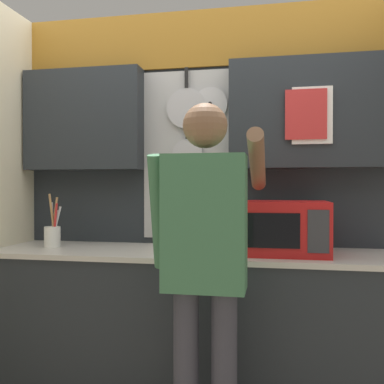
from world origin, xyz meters
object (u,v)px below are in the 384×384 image
(microwave, at_px, (283,227))
(person, at_px, (205,250))
(utensil_crock, at_px, (53,234))
(knife_block, at_px, (188,234))

(microwave, relative_size, person, 0.29)
(microwave, bearing_deg, utensil_crock, 179.86)
(person, bearing_deg, knife_block, 109.86)
(microwave, distance_m, utensil_crock, 1.44)
(knife_block, bearing_deg, utensil_crock, 179.83)
(knife_block, distance_m, person, 0.56)
(knife_block, xyz_separation_m, person, (0.19, -0.53, -0.02))
(knife_block, relative_size, person, 0.16)
(knife_block, height_order, person, person)
(microwave, height_order, person, person)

